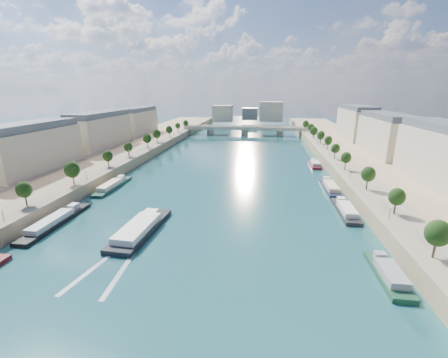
# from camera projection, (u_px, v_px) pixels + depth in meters

# --- Properties ---
(ground) EXTENTS (700.00, 700.00, 0.00)m
(ground) POSITION_uv_depth(u_px,v_px,m) (226.00, 176.00, 143.36)
(ground) COLOR #0B2C33
(ground) RESTS_ON ground
(quay_left) EXTENTS (44.00, 520.00, 5.00)m
(quay_left) POSITION_uv_depth(u_px,v_px,m) (85.00, 167.00, 151.63)
(quay_left) COLOR #9E8460
(quay_left) RESTS_ON ground
(quay_right) EXTENTS (44.00, 520.00, 5.00)m
(quay_right) POSITION_uv_depth(u_px,v_px,m) (386.00, 177.00, 133.65)
(quay_right) COLOR #9E8460
(quay_right) RESTS_ON ground
(pave_left) EXTENTS (14.00, 520.00, 0.10)m
(pave_left) POSITION_uv_depth(u_px,v_px,m) (113.00, 163.00, 149.03)
(pave_left) COLOR gray
(pave_left) RESTS_ON quay_left
(pave_right) EXTENTS (14.00, 520.00, 0.10)m
(pave_right) POSITION_uv_depth(u_px,v_px,m) (351.00, 170.00, 134.80)
(pave_right) COLOR gray
(pave_right) RESTS_ON quay_right
(trees_left) EXTENTS (4.80, 268.80, 8.26)m
(trees_left) POSITION_uv_depth(u_px,v_px,m) (117.00, 151.00, 149.13)
(trees_left) COLOR #382B1E
(trees_left) RESTS_ON ground
(trees_right) EXTENTS (4.80, 268.80, 8.26)m
(trees_right) POSITION_uv_depth(u_px,v_px,m) (343.00, 154.00, 143.00)
(trees_right) COLOR #382B1E
(trees_right) RESTS_ON ground
(lamps_left) EXTENTS (0.36, 200.36, 4.28)m
(lamps_left) POSITION_uv_depth(u_px,v_px,m) (111.00, 162.00, 138.19)
(lamps_left) COLOR black
(lamps_left) RESTS_ON ground
(lamps_right) EXTENTS (0.36, 200.36, 4.28)m
(lamps_right) POSITION_uv_depth(u_px,v_px,m) (339.00, 162.00, 139.33)
(lamps_right) COLOR black
(lamps_right) RESTS_ON ground
(buildings_left) EXTENTS (16.00, 226.00, 23.20)m
(buildings_left) POSITION_uv_depth(u_px,v_px,m) (72.00, 135.00, 160.67)
(buildings_left) COLOR beige
(buildings_left) RESTS_ON ground
(buildings_right) EXTENTS (16.00, 226.00, 23.20)m
(buildings_right) POSITION_uv_depth(u_px,v_px,m) (410.00, 142.00, 139.45)
(buildings_right) COLOR beige
(buildings_right) RESTS_ON ground
(skyline) EXTENTS (79.00, 42.00, 22.00)m
(skyline) POSITION_uv_depth(u_px,v_px,m) (252.00, 113.00, 347.35)
(skyline) COLOR beige
(skyline) RESTS_ON ground
(bridge) EXTENTS (112.00, 12.00, 8.15)m
(bridge) POSITION_uv_depth(u_px,v_px,m) (245.00, 130.00, 273.38)
(bridge) COLOR #C1B79E
(bridge) RESTS_ON ground
(tour_barge) EXTENTS (9.69, 28.85, 3.86)m
(tour_barge) POSITION_uv_depth(u_px,v_px,m) (140.00, 229.00, 86.86)
(tour_barge) COLOR black
(tour_barge) RESTS_ON ground
(wake) EXTENTS (10.75, 26.02, 0.04)m
(wake) POSITION_uv_depth(u_px,v_px,m) (113.00, 263.00, 71.41)
(wake) COLOR silver
(wake) RESTS_ON ground
(moored_barges_left) EXTENTS (5.00, 122.41, 3.60)m
(moored_barges_left) POSITION_uv_depth(u_px,v_px,m) (29.00, 238.00, 81.84)
(moored_barges_left) COLOR #1B213B
(moored_barges_left) RESTS_ON ground
(moored_barges_right) EXTENTS (5.00, 158.43, 3.60)m
(moored_barges_right) POSITION_uv_depth(u_px,v_px,m) (349.00, 215.00, 96.76)
(moored_barges_right) COLOR black
(moored_barges_right) RESTS_ON ground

